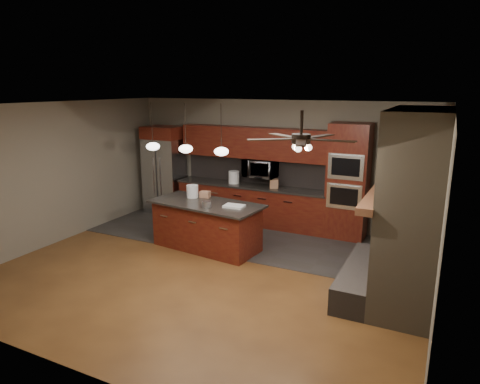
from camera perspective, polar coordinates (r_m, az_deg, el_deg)
The scene contains 22 objects.
ground at distance 7.53m, azimuth -3.90°, elevation -10.33°, with size 7.00×7.00×0.00m, color brown.
ceiling at distance 6.87m, azimuth -4.29°, elevation 11.49°, with size 7.00×6.00×0.02m, color white.
back_wall at distance 9.72m, azimuth 4.81°, elevation 3.88°, with size 7.00×0.02×2.80m, color #665F51.
right_wall at distance 6.16m, azimuth 25.42°, elevation -3.36°, with size 0.02×6.00×2.80m, color #665F51.
left_wall at distance 9.29m, azimuth -23.13°, elevation 2.34°, with size 0.02×6.00×2.80m, color #665F51.
slate_tile_patch at distance 9.01m, azimuth 1.83°, elevation -6.09°, with size 7.00×2.40×0.01m, color #2F2C2A.
fireplace_column at distance 6.59m, azimuth 21.40°, elevation -2.83°, with size 1.30×2.10×2.80m.
back_cabinetry at distance 9.77m, azimuth 1.61°, elevation 0.95°, with size 3.59×0.64×2.20m.
oven_tower at distance 9.00m, azimuth 14.19°, elevation 1.33°, with size 0.80×0.63×2.38m.
microwave at distance 9.61m, azimuth 2.73°, elevation 3.20°, with size 0.73×0.41×0.50m, color silver.
refrigerator at distance 10.77m, azimuth -9.93°, elevation 2.94°, with size 0.92×0.75×2.15m.
kitchen_island at distance 8.34m, azimuth -4.47°, elevation -4.44°, with size 2.28×1.23×0.92m.
white_bucket at distance 8.60m, azimuth -6.36°, elevation 0.10°, with size 0.23×0.23×0.25m, color silver.
paint_can at distance 7.88m, azimuth -4.48°, elevation -1.67°, with size 0.16×0.16×0.11m, color #B1B1B6.
paint_tray at distance 7.88m, azimuth -0.79°, elevation -1.90°, with size 0.37×0.26×0.04m, color silver.
cardboard_box at distance 8.59m, azimuth -4.68°, elevation -0.31°, with size 0.20×0.14×0.12m, color #9C6C50.
counter_bucket at distance 9.89m, azimuth -0.81°, elevation 1.99°, with size 0.25×0.25×0.28m, color white.
counter_box at distance 9.45m, azimuth 4.55°, elevation 1.12°, with size 0.18×0.14×0.20m, color #A87956.
pendant_left at distance 8.44m, azimuth -11.53°, elevation 6.00°, with size 0.26×0.26×0.92m.
pendant_center at distance 8.01m, azimuth -7.24°, elevation 5.76°, with size 0.26×0.26×0.92m.
pendant_right at distance 7.63m, azimuth -2.50°, elevation 5.45°, with size 0.26×0.26×0.92m.
ceiling_fan at distance 5.43m, azimuth 8.14°, elevation 7.11°, with size 1.27×1.33×0.41m.
Camera 1 is at (3.46, -5.93, 3.09)m, focal length 32.00 mm.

